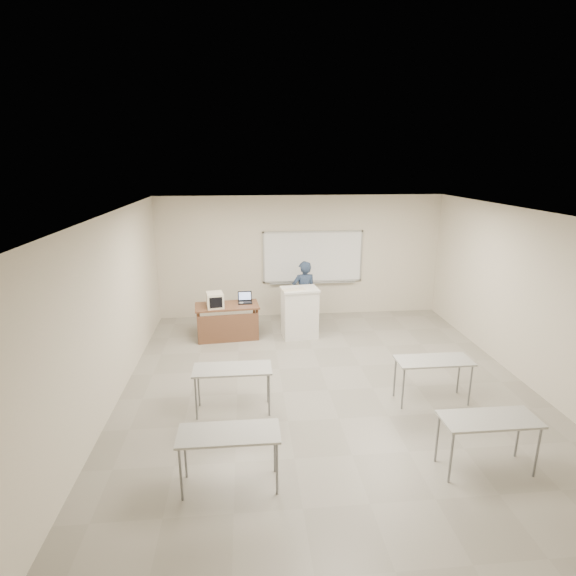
{
  "coord_description": "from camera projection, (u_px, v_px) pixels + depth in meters",
  "views": [
    {
      "loc": [
        -1.34,
        -6.83,
        3.79
      ],
      "look_at": [
        -0.49,
        2.2,
        1.21
      ],
      "focal_mm": 28.0,
      "sensor_mm": 36.0,
      "label": 1
    }
  ],
  "objects": [
    {
      "name": "presenter",
      "position": [
        304.0,
        294.0,
        10.54
      ],
      "size": [
        0.62,
        0.46,
        1.57
      ],
      "primitive_type": "imported",
      "rotation": [
        0.0,
        0.0,
        3.3
      ],
      "color": "black",
      "rests_on": "floor"
    },
    {
      "name": "mouse",
      "position": [
        241.0,
        303.0,
        9.89
      ],
      "size": [
        0.11,
        0.07,
        0.04
      ],
      "primitive_type": "ellipsoid",
      "rotation": [
        0.0,
        0.0,
        -0.01
      ],
      "color": "#919398",
      "rests_on": "instructor_desk"
    },
    {
      "name": "floor",
      "position": [
        328.0,
        390.0,
        7.69
      ],
      "size": [
        7.0,
        8.0,
        0.01
      ],
      "primitive_type": "cube",
      "color": "gray",
      "rests_on": "ground"
    },
    {
      "name": "podium",
      "position": [
        300.0,
        312.0,
        9.92
      ],
      "size": [
        0.79,
        0.57,
        1.11
      ],
      "rotation": [
        0.0,
        0.0,
        0.11
      ],
      "color": "white",
      "rests_on": "floor"
    },
    {
      "name": "keyboard",
      "position": [
        294.0,
        289.0,
        9.63
      ],
      "size": [
        0.53,
        0.28,
        0.03
      ],
      "primitive_type": "cube",
      "rotation": [
        0.0,
        0.0,
        0.23
      ],
      "color": "beige",
      "rests_on": "podium"
    },
    {
      "name": "laptop",
      "position": [
        245.0,
        300.0,
        9.98
      ],
      "size": [
        0.31,
        0.29,
        0.23
      ],
      "rotation": [
        0.0,
        0.0,
        0.03
      ],
      "color": "black",
      "rests_on": "instructor_desk"
    },
    {
      "name": "whiteboard",
      "position": [
        313.0,
        258.0,
        11.12
      ],
      "size": [
        2.48,
        0.1,
        1.31
      ],
      "color": "white",
      "rests_on": "floor"
    },
    {
      "name": "crt_monitor",
      "position": [
        215.0,
        300.0,
        9.63
      ],
      "size": [
        0.35,
        0.4,
        0.33
      ],
      "rotation": [
        0.0,
        0.0,
        0.17
      ],
      "color": "beige",
      "rests_on": "instructor_desk"
    },
    {
      "name": "instructor_desk",
      "position": [
        227.0,
        316.0,
        9.77
      ],
      "size": [
        1.38,
        0.69,
        0.75
      ],
      "rotation": [
        0.0,
        0.0,
        0.1
      ],
      "color": "brown",
      "rests_on": "floor"
    },
    {
      "name": "student_desks",
      "position": [
        347.0,
        394.0,
        6.22
      ],
      "size": [
        4.4,
        2.2,
        0.73
      ],
      "color": "#9D9C99",
      "rests_on": "floor"
    }
  ]
}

